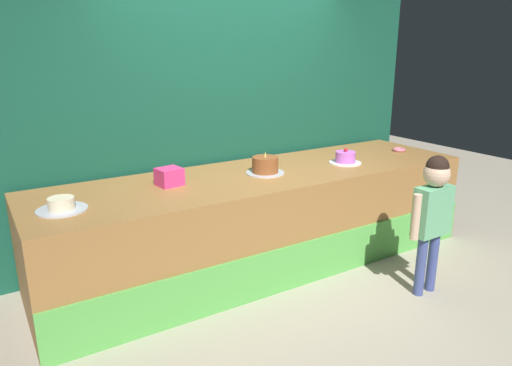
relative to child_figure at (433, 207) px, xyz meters
The scene contains 9 objects.
ground_plane 1.28m from the child_figure, 142.34° to the left, with size 12.00×12.00×0.00m, color #ADA38E.
stage_platform 1.47m from the child_figure, 124.93° to the left, with size 4.04×1.11×0.87m.
curtain_backdrop 2.15m from the child_figure, 114.20° to the left, with size 4.52×0.08×3.05m, color #144C38.
child_figure is the anchor object (origin of this frame).
pink_box 2.11m from the child_figure, 143.17° to the left, with size 0.19×0.17×0.14m, color #EA3680.
donut 1.47m from the child_figure, 52.21° to the left, with size 0.13×0.13×0.03m, color pink.
cake_left 2.76m from the child_figure, 156.93° to the left, with size 0.34×0.34×0.09m.
cake_center 1.43m from the child_figure, 125.41° to the left, with size 0.34×0.34×0.20m.
cake_right 1.08m from the child_figure, 87.92° to the left, with size 0.31×0.31×0.15m.
Camera 1 is at (-2.19, -2.84, 1.96)m, focal length 32.82 mm.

